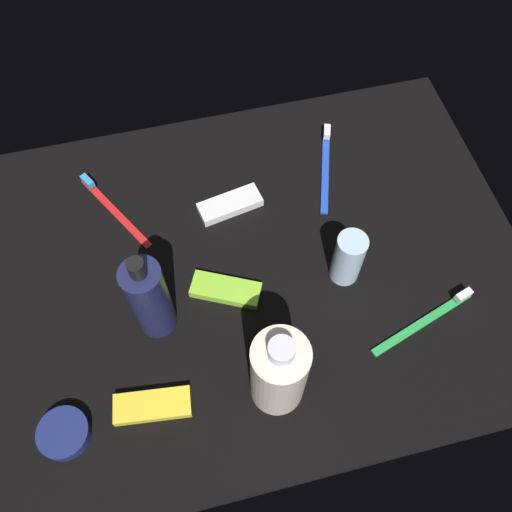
% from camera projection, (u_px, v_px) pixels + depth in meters
% --- Properties ---
extents(ground_plane, '(0.84, 0.64, 0.01)m').
position_uv_depth(ground_plane, '(256.00, 267.00, 0.84)').
color(ground_plane, black).
extents(lotion_bottle, '(0.06, 0.06, 0.18)m').
position_uv_depth(lotion_bottle, '(149.00, 298.00, 0.72)').
color(lotion_bottle, '#1A1E46').
rests_on(lotion_bottle, ground_plane).
extents(bodywash_bottle, '(0.07, 0.07, 0.17)m').
position_uv_depth(bodywash_bottle, '(279.00, 373.00, 0.68)').
color(bodywash_bottle, silver).
rests_on(bodywash_bottle, ground_plane).
extents(deodorant_stick, '(0.04, 0.04, 0.10)m').
position_uv_depth(deodorant_stick, '(348.00, 258.00, 0.79)').
color(deodorant_stick, silver).
rests_on(deodorant_stick, ground_plane).
extents(toothbrush_blue, '(0.07, 0.17, 0.02)m').
position_uv_depth(toothbrush_blue, '(326.00, 163.00, 0.93)').
color(toothbrush_blue, blue).
rests_on(toothbrush_blue, ground_plane).
extents(toothbrush_red, '(0.10, 0.16, 0.02)m').
position_uv_depth(toothbrush_red, '(111.00, 207.00, 0.88)').
color(toothbrush_red, red).
rests_on(toothbrush_red, ground_plane).
extents(toothbrush_green, '(0.18, 0.07, 0.02)m').
position_uv_depth(toothbrush_green, '(429.00, 318.00, 0.79)').
color(toothbrush_green, green).
rests_on(toothbrush_green, ground_plane).
extents(snack_bar_yellow, '(0.11, 0.05, 0.01)m').
position_uv_depth(snack_bar_yellow, '(153.00, 406.00, 0.73)').
color(snack_bar_yellow, yellow).
rests_on(snack_bar_yellow, ground_plane).
extents(snack_bar_lime, '(0.11, 0.08, 0.01)m').
position_uv_depth(snack_bar_lime, '(226.00, 290.00, 0.81)').
color(snack_bar_lime, '#8CD133').
rests_on(snack_bar_lime, ground_plane).
extents(snack_bar_white, '(0.11, 0.06, 0.01)m').
position_uv_depth(snack_bar_white, '(230.00, 205.00, 0.88)').
color(snack_bar_white, white).
rests_on(snack_bar_white, ground_plane).
extents(cream_tin_left, '(0.07, 0.07, 0.02)m').
position_uv_depth(cream_tin_left, '(64.00, 433.00, 0.71)').
color(cream_tin_left, navy).
rests_on(cream_tin_left, ground_plane).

